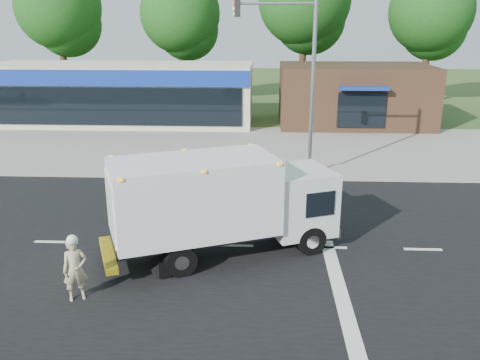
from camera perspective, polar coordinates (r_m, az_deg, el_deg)
The scene contains 11 objects.
ground at distance 16.54m, azimuth -0.59°, elevation -7.42°, with size 120.00×120.00×0.00m, color #385123.
road_asphalt at distance 16.54m, azimuth -0.59°, elevation -7.41°, with size 60.00×14.00×0.02m, color black.
sidewalk at distance 24.18m, azimuth 0.51°, elevation 1.02°, with size 60.00×2.40×0.12m, color gray.
parking_apron at distance 29.79m, azimuth 0.94°, elevation 4.15°, with size 60.00×9.00×0.02m, color gray.
lane_markings at distance 15.31m, azimuth 4.24°, elevation -9.60°, with size 55.20×7.00×0.01m.
ems_box_truck at distance 15.31m, azimuth -2.33°, elevation -2.19°, with size 7.42×4.68×3.16m.
emergency_worker at distance 13.91m, azimuth -18.03°, elevation -9.39°, with size 0.74×0.64×1.83m.
retail_strip_mall at distance 36.58m, azimuth -13.17°, elevation 9.45°, with size 18.00×6.20×4.00m.
brown_storefront at distance 35.81m, azimuth 12.69°, elevation 9.29°, with size 10.00×6.70×4.00m.
traffic_signal_pole at distance 22.68m, azimuth 6.58°, elevation 12.33°, with size 3.51×0.25×8.00m.
background_trees at distance 43.13m, azimuth 0.43°, elevation 18.27°, with size 36.77×7.39×12.10m.
Camera 1 is at (0.87, -14.93, 7.06)m, focal length 38.00 mm.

